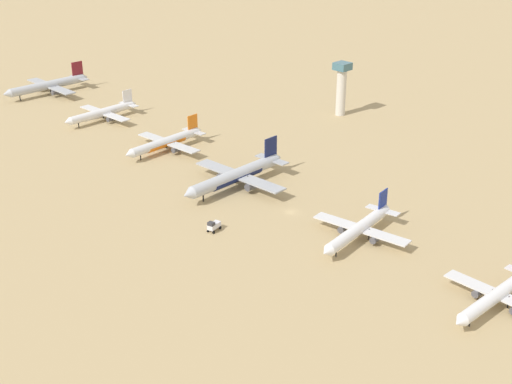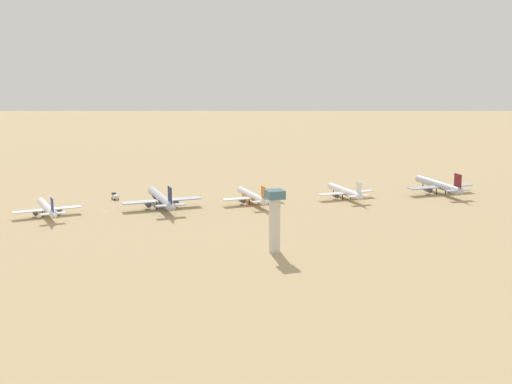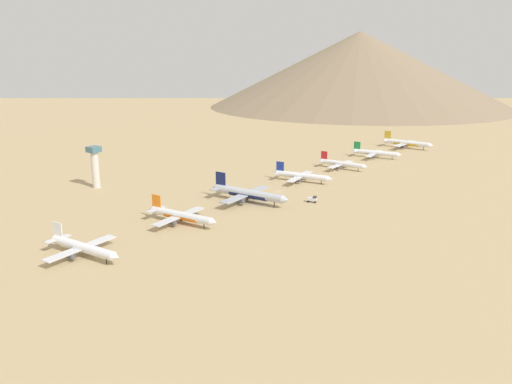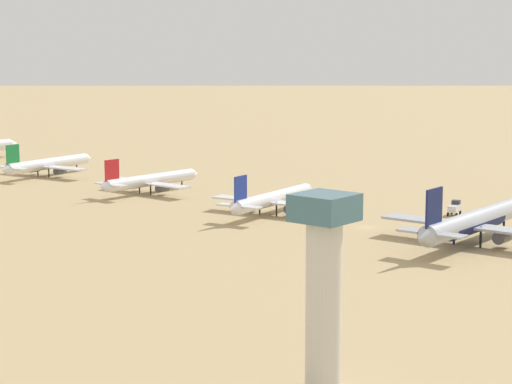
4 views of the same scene
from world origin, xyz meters
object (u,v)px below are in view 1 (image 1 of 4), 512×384
Objects in this scene: parked_jet_2 at (166,142)px; parked_jet_3 at (237,175)px; parked_jet_0 at (48,85)px; parked_jet_5 at (498,295)px; service_truck at (214,225)px; parked_jet_4 at (359,228)px; parked_jet_1 at (103,113)px; control_tower at (341,86)px.

parked_jet_3 is (5.15, 50.23, 0.90)m from parked_jet_2.
parked_jet_5 is at bearing 86.06° from parked_jet_0.
service_truck is at bearing 63.31° from parked_jet_2.
parked_jet_0 is 1.21× the size of parked_jet_4.
parked_jet_0 is at bearing -94.28° from parked_jet_2.
parked_jet_2 is at bearing -95.86° from parked_jet_3.
parked_jet_0 is 225.08m from parked_jet_4.
parked_jet_4 is 7.63× the size of service_truck.
parked_jet_1 is 1.00× the size of parked_jet_4.
parked_jet_0 is 1.26× the size of parked_jet_5.
parked_jet_5 is at bearing 86.22° from parked_jet_1.
service_truck is at bearing 72.56° from parked_jet_1.
parked_jet_3 is 59.57m from parked_jet_4.
parked_jet_5 is (14.31, 216.55, -0.14)m from parked_jet_1.
service_truck is (39.70, 126.39, -2.02)m from parked_jet_1.
parked_jet_5 is 174.99m from control_tower.
parked_jet_4 is (14.40, 224.62, -0.87)m from parked_jet_0.
parked_jet_1 is at bearing -40.36° from control_tower.
parked_jet_0 reaches higher than parked_jet_4.
control_tower is (-104.26, -140.10, 11.06)m from parked_jet_5.
parked_jet_1 is at bearing 85.49° from parked_jet_0.
parked_jet_1 is at bearing -93.78° from parked_jet_5.
control_tower reaches higher than service_truck.
parked_jet_2 is at bearing -93.70° from parked_jet_5.
parked_jet_4 is at bearing 86.33° from parked_jet_0.
parked_jet_5 reaches higher than service_truck.
parked_jet_5 is (5.27, 111.18, -1.14)m from parked_jet_3.
control_tower is at bearing -126.66° from parked_jet_5.
parked_jet_1 is at bearing -107.44° from service_truck.
parked_jet_4 is at bearing 86.97° from parked_jet_2.
parked_jet_0 is 160.94m from control_tower.
parked_jet_0 reaches higher than parked_jet_5.
parked_jet_1 is 105.77m from parked_jet_3.
parked_jet_1 is 7.63× the size of service_truck.
parked_jet_5 is at bearing 53.34° from control_tower.
control_tower reaches higher than parked_jet_1.
parked_jet_0 reaches higher than parked_jet_1.
parked_jet_1 is 55.28m from parked_jet_2.
parked_jet_1 is 217.03m from parked_jet_5.
parked_jet_3 reaches higher than service_truck.
parked_jet_4 is at bearing 41.60° from control_tower.
parked_jet_1 reaches higher than parked_jet_4.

